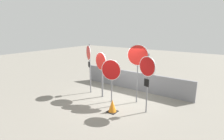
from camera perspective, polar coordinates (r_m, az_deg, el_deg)
name	(u,v)px	position (r m, az deg, el deg)	size (l,w,h in m)	color
ground_plane	(115,100)	(8.50, 1.09, -9.67)	(40.00, 40.00, 0.00)	gray
fence_back	(134,81)	(9.78, 7.06, -3.45)	(6.41, 0.12, 1.01)	slate
stop_sign_0	(89,58)	(8.99, -7.55, 4.04)	(0.64, 0.43, 2.56)	slate
stop_sign_1	(101,66)	(8.38, -3.53, 1.31)	(0.83, 0.29, 2.24)	slate
stop_sign_2	(111,72)	(7.80, -0.30, -0.52)	(0.93, 0.22, 2.00)	slate
stop_sign_3	(138,59)	(7.67, 8.38, 3.69)	(0.89, 0.29, 2.67)	slate
stop_sign_4	(147,71)	(6.83, 11.41, -0.24)	(0.77, 0.26, 2.41)	slate
traffic_cone_0	(112,106)	(7.25, 0.11, -11.63)	(0.39, 0.39, 0.53)	black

